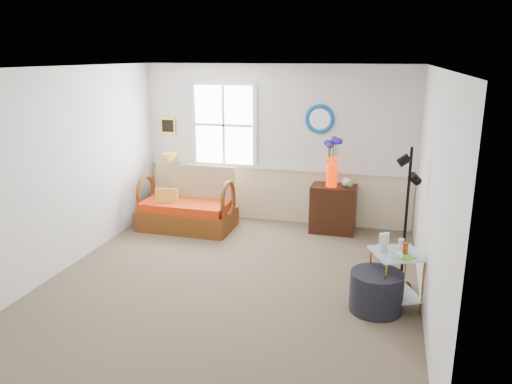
% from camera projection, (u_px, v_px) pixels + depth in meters
% --- Properties ---
extents(floor, '(4.50, 5.00, 0.01)m').
position_uv_depth(floor, '(232.00, 281.00, 6.23)').
color(floor, '#6D604B').
rests_on(floor, ground).
extents(ceiling, '(4.50, 5.00, 0.01)m').
position_uv_depth(ceiling, '(229.00, 67.00, 5.54)').
color(ceiling, white).
rests_on(ceiling, walls).
extents(walls, '(4.51, 5.01, 2.60)m').
position_uv_depth(walls, '(231.00, 181.00, 5.88)').
color(walls, silver).
rests_on(walls, floor).
extents(wainscot, '(4.46, 0.02, 0.90)m').
position_uv_depth(wainscot, '(276.00, 195.00, 8.42)').
color(wainscot, '#CBBA91').
rests_on(wainscot, walls).
extents(chair_rail, '(4.46, 0.04, 0.06)m').
position_uv_depth(chair_rail, '(276.00, 168.00, 8.28)').
color(chair_rail, white).
rests_on(chair_rail, walls).
extents(window, '(1.14, 0.06, 1.44)m').
position_uv_depth(window, '(224.00, 125.00, 8.33)').
color(window, white).
rests_on(window, walls).
extents(picture, '(0.28, 0.03, 0.28)m').
position_uv_depth(picture, '(168.00, 126.00, 8.60)').
color(picture, gold).
rests_on(picture, walls).
extents(mirror, '(0.47, 0.07, 0.47)m').
position_uv_depth(mirror, '(320.00, 119.00, 7.90)').
color(mirror, blue).
rests_on(mirror, walls).
extents(loveseat, '(1.51, 0.88, 0.98)m').
position_uv_depth(loveseat, '(187.00, 199.00, 8.03)').
color(loveseat, brown).
rests_on(loveseat, floor).
extents(throw_pillow, '(0.37, 0.16, 0.36)m').
position_uv_depth(throw_pillow, '(167.00, 200.00, 7.98)').
color(throw_pillow, orange).
rests_on(throw_pillow, loveseat).
extents(lamp_stand, '(0.40, 0.40, 0.63)m').
position_uv_depth(lamp_stand, '(171.00, 198.00, 8.70)').
color(lamp_stand, '#37180C').
rests_on(lamp_stand, floor).
extents(table_lamp, '(0.31, 0.31, 0.48)m').
position_uv_depth(table_lamp, '(170.00, 167.00, 8.58)').
color(table_lamp, '#BE8E27').
rests_on(table_lamp, lamp_stand).
extents(potted_plant, '(0.38, 0.41, 0.29)m').
position_uv_depth(potted_plant, '(176.00, 174.00, 8.50)').
color(potted_plant, '#54743C').
rests_on(potted_plant, lamp_stand).
extents(cabinet, '(0.71, 0.46, 0.75)m').
position_uv_depth(cabinet, '(333.00, 209.00, 7.90)').
color(cabinet, '#37180C').
rests_on(cabinet, floor).
extents(flower_vase, '(0.26, 0.26, 0.76)m').
position_uv_depth(flower_vase, '(332.00, 162.00, 7.66)').
color(flower_vase, '#F02600').
rests_on(flower_vase, cabinet).
extents(side_table, '(0.67, 0.67, 0.65)m').
position_uv_depth(side_table, '(395.00, 280.00, 5.53)').
color(side_table, '#BD8438').
rests_on(side_table, floor).
extents(tabletop_items, '(0.52, 0.52, 0.22)m').
position_uv_depth(tabletop_items, '(396.00, 244.00, 5.38)').
color(tabletop_items, silver).
rests_on(tabletop_items, side_table).
extents(floor_lamp, '(0.30, 0.30, 1.72)m').
position_uv_depth(floor_lamp, '(406.00, 219.00, 5.88)').
color(floor_lamp, black).
rests_on(floor_lamp, floor).
extents(ottoman, '(0.71, 0.71, 0.45)m').
position_uv_depth(ottoman, '(376.00, 292.00, 5.48)').
color(ottoman, black).
rests_on(ottoman, floor).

